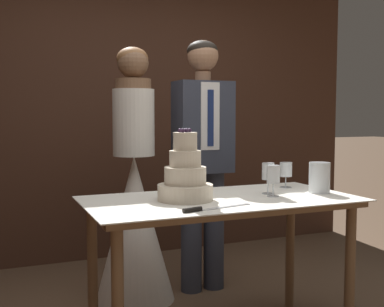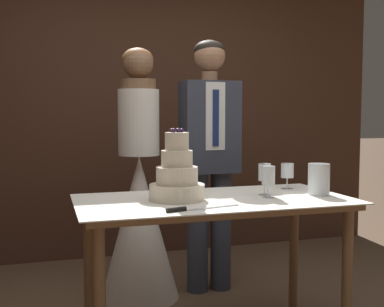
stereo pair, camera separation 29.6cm
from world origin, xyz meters
name	(u,v)px [view 2 (the right image)]	position (x,y,z in m)	size (l,w,h in m)	color
wall_back	(136,111)	(0.00, 2.03, 1.30)	(4.70, 0.12, 2.61)	#472B1E
cake_table	(214,217)	(0.07, 0.11, 0.72)	(1.47, 0.75, 0.82)	brown
tiered_cake	(177,177)	(-0.14, 0.13, 0.94)	(0.29, 0.29, 0.38)	beige
cake_knife	(189,209)	(-0.15, -0.16, 0.83)	(0.39, 0.10, 0.02)	silver
wine_glass_near	(268,177)	(0.36, 0.05, 0.93)	(0.07, 0.07, 0.17)	silver
wine_glass_middle	(265,173)	(0.37, 0.13, 0.95)	(0.07, 0.07, 0.18)	silver
wine_glass_far	(287,172)	(0.60, 0.30, 0.93)	(0.08, 0.08, 0.16)	silver
hurricane_candle	(319,180)	(0.67, 0.06, 0.90)	(0.12, 0.12, 0.18)	silver
bride	(139,208)	(-0.19, 0.93, 0.63)	(0.54, 0.54, 1.72)	white
groom	(209,151)	(0.32, 0.93, 1.02)	(0.40, 0.25, 1.79)	#333847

